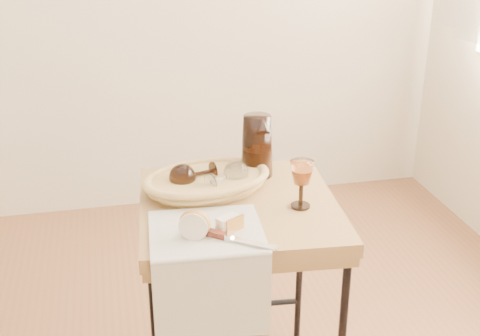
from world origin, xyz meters
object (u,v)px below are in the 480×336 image
object	(u,v)px
table_knife	(232,237)
side_table	(239,305)
goblet_lying_a	(196,174)
bread_basket	(207,183)
goblet_lying_b	(225,177)
apple_half	(195,223)
wine_goblet	(301,184)
pitcher	(257,146)
tea_towel	(206,232)

from	to	relation	value
table_knife	side_table	bearing A→B (deg)	110.07
goblet_lying_a	bread_basket	bearing A→B (deg)	137.30
side_table	goblet_lying_b	world-z (taller)	goblet_lying_b
apple_half	wine_goblet	bearing A→B (deg)	39.86
table_knife	apple_half	bearing A→B (deg)	-167.86
goblet_lying_a	goblet_lying_b	size ratio (longest dim) A/B	1.04
goblet_lying_b	pitcher	bearing A→B (deg)	10.35
bread_basket	apple_half	world-z (taller)	apple_half
side_table	bread_basket	xyz separation A→B (m)	(-0.08, 0.10, 0.40)
side_table	tea_towel	world-z (taller)	tea_towel
goblet_lying_b	pitcher	xyz separation A→B (m)	(0.13, 0.11, 0.05)
wine_goblet	pitcher	bearing A→B (deg)	105.27
side_table	goblet_lying_a	world-z (taller)	goblet_lying_a
goblet_lying_b	pitcher	distance (m)	0.18
goblet_lying_a	pitcher	world-z (taller)	pitcher
table_knife	goblet_lying_b	bearing A→B (deg)	118.65
apple_half	table_knife	world-z (taller)	apple_half
goblet_lying_a	goblet_lying_b	xyz separation A→B (m)	(0.09, -0.04, -0.00)
tea_towel	bread_basket	distance (m)	0.26
side_table	goblet_lying_a	xyz separation A→B (m)	(-0.11, 0.11, 0.43)
side_table	bread_basket	size ratio (longest dim) A/B	2.09
wine_goblet	table_knife	bearing A→B (deg)	-146.59
pitcher	apple_half	bearing A→B (deg)	-119.04
side_table	wine_goblet	size ratio (longest dim) A/B	5.08
goblet_lying_b	wine_goblet	distance (m)	0.25
bread_basket	pitcher	xyz separation A→B (m)	(0.18, 0.09, 0.08)
pitcher	side_table	bearing A→B (deg)	-112.62
tea_towel	bread_basket	world-z (taller)	bread_basket
side_table	pitcher	distance (m)	0.52
side_table	apple_half	size ratio (longest dim) A/B	8.75
wine_goblet	table_knife	xyz separation A→B (m)	(-0.24, -0.16, -0.06)
goblet_lying_a	wine_goblet	distance (m)	0.34
goblet_lying_a	apple_half	world-z (taller)	goblet_lying_a
bread_basket	apple_half	bearing A→B (deg)	-117.52
bread_basket	goblet_lying_a	world-z (taller)	goblet_lying_a
tea_towel	pitcher	world-z (taller)	pitcher
side_table	table_knife	xyz separation A→B (m)	(-0.07, -0.23, 0.39)
apple_half	table_knife	distance (m)	0.11
tea_towel	table_knife	size ratio (longest dim) A/B	1.32
goblet_lying_a	wine_goblet	xyz separation A→B (m)	(0.28, -0.18, 0.02)
tea_towel	goblet_lying_b	xyz separation A→B (m)	(0.10, 0.24, 0.05)
side_table	wine_goblet	bearing A→B (deg)	-22.49
wine_goblet	apple_half	xyz separation A→B (m)	(-0.33, -0.12, -0.03)
pitcher	table_knife	size ratio (longest dim) A/B	1.04
goblet_lying_b	pitcher	world-z (taller)	pitcher
tea_towel	apple_half	distance (m)	0.06
goblet_lying_a	apple_half	distance (m)	0.30
tea_towel	goblet_lying_a	distance (m)	0.28
tea_towel	wine_goblet	world-z (taller)	wine_goblet
table_knife	pitcher	bearing A→B (deg)	104.32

